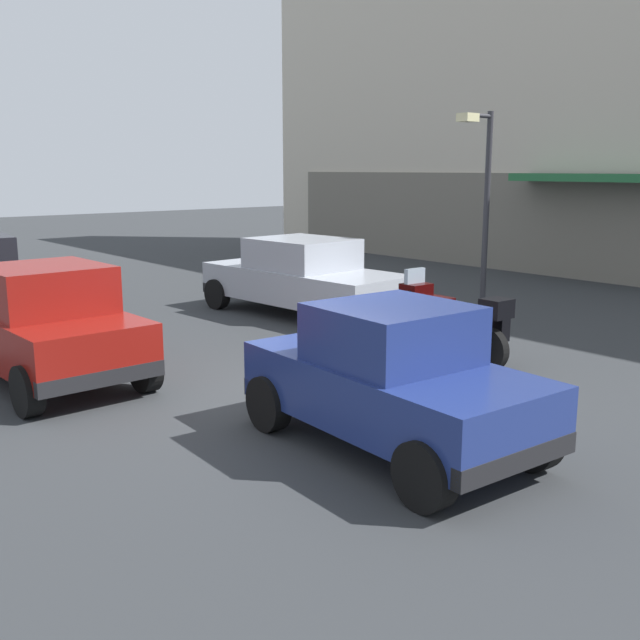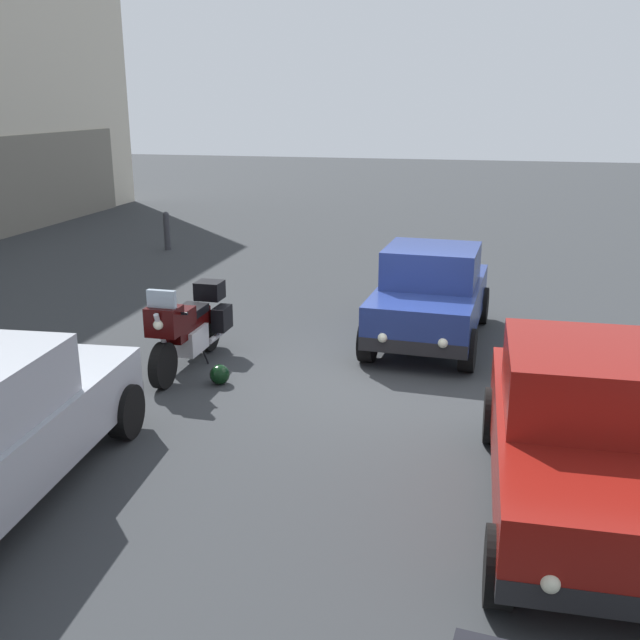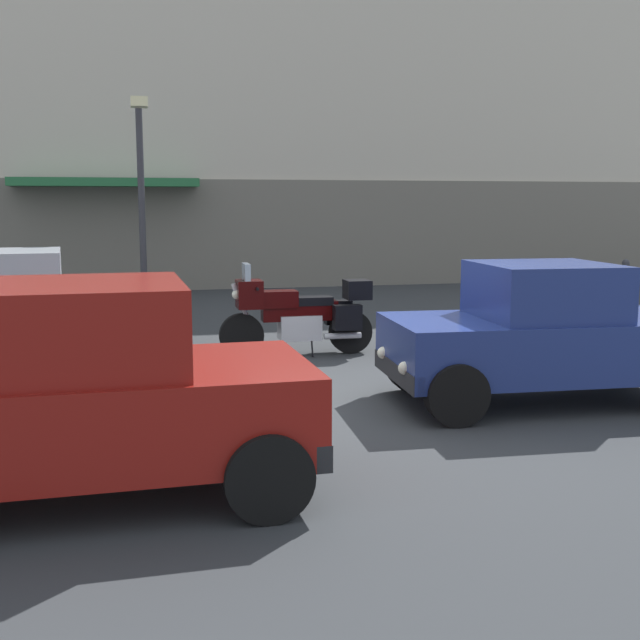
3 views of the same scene
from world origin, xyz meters
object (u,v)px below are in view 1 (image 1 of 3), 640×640
Objects in this scene: motorcycle at (450,321)px; car_wagon_end at (44,324)px; streetlamp_curbside at (482,190)px; car_compact_side at (392,379)px; car_sedan_far at (303,277)px; helmet at (392,351)px.

car_wagon_end is (-2.93, -5.19, 0.19)m from motorcycle.
car_wagon_end is 0.97× the size of streetlamp_curbside.
car_sedan_far is at bearing -28.16° from car_compact_side.
car_wagon_end is at bearing -95.28° from streetlamp_curbside.
streetlamp_curbside is (2.11, 2.91, 1.73)m from car_sedan_far.
car_sedan_far is 7.36m from car_compact_side.
car_wagon_end is (-2.37, -4.51, 0.67)m from helmet.
car_sedan_far reaches higher than helmet.
car_compact_side reaches higher than motorcycle.
car_compact_side reaches higher than helmet.
car_compact_side is (2.03, -3.34, 0.15)m from motorcycle.
car_wagon_end reaches higher than car_compact_side.
car_sedan_far is (-4.25, 0.50, 0.16)m from motorcycle.
streetlamp_curbside is (-2.14, 3.41, 1.89)m from motorcycle.
car_wagon_end is at bearing 61.65° from motorcycle.
motorcycle is 0.48× the size of car_sedan_far.
helmet is 3.77m from car_compact_side.
car_compact_side is 8.12m from streetlamp_curbside.
car_sedan_far reaches higher than motorcycle.
streetlamp_curbside reaches higher than car_compact_side.
streetlamp_curbside reaches higher than car_sedan_far.
car_sedan_far is at bearing 162.24° from helmet.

